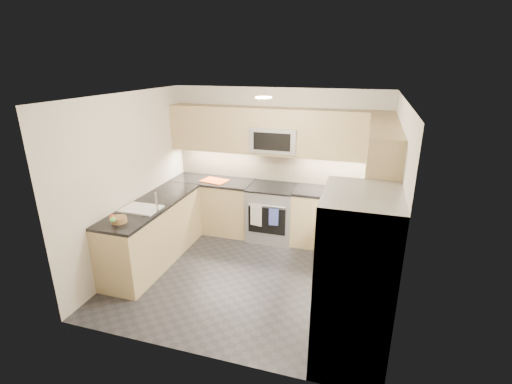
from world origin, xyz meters
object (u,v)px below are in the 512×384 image
object	(u,v)px
gas_range	(272,213)
cutting_board	(214,181)
microwave	(275,139)
utensil_bowl	(355,191)
fruit_basket	(119,220)
refrigerator	(354,281)

from	to	relation	value
gas_range	cutting_board	xyz separation A→B (m)	(-1.02, -0.03, 0.49)
microwave	utensil_bowl	bearing A→B (deg)	-9.16
gas_range	fruit_basket	bearing A→B (deg)	-127.36
cutting_board	fruit_basket	bearing A→B (deg)	-104.15
utensil_bowl	cutting_board	world-z (taller)	utensil_bowl
refrigerator	utensil_bowl	bearing A→B (deg)	92.71
refrigerator	cutting_board	xyz separation A→B (m)	(-2.47, 2.39, 0.05)
gas_range	cutting_board	distance (m)	1.14
fruit_basket	utensil_bowl	bearing A→B (deg)	33.58
gas_range	fruit_basket	distance (m)	2.55
gas_range	fruit_basket	world-z (taller)	fruit_basket
fruit_basket	gas_range	bearing A→B (deg)	52.64
refrigerator	fruit_basket	distance (m)	3.00
utensil_bowl	microwave	bearing A→B (deg)	170.84
gas_range	refrigerator	bearing A→B (deg)	-59.12
refrigerator	microwave	bearing A→B (deg)	119.62
microwave	gas_range	bearing A→B (deg)	-90.00
utensil_bowl	fruit_basket	distance (m)	3.43
refrigerator	fruit_basket	bearing A→B (deg)	171.62
fruit_basket	refrigerator	bearing A→B (deg)	-8.38
microwave	refrigerator	xyz separation A→B (m)	(1.45, -2.55, -0.80)
fruit_basket	microwave	bearing A→B (deg)	54.31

